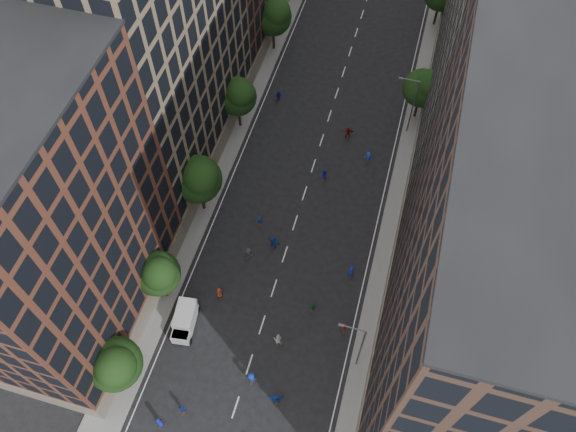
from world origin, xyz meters
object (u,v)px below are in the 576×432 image
(streetlamp_near, at_px, (359,346))
(skater_0, at_px, (159,422))
(cargo_van, at_px, (185,320))
(streetlamp_far, at_px, (412,104))

(streetlamp_near, xyz_separation_m, skater_0, (-16.83, -11.00, -4.33))
(streetlamp_near, bearing_deg, cargo_van, -177.75)
(cargo_van, bearing_deg, streetlamp_far, 54.49)
(streetlamp_near, relative_size, cargo_van, 1.93)
(streetlamp_near, relative_size, skater_0, 5.42)
(streetlamp_far, bearing_deg, cargo_van, -118.34)
(skater_0, bearing_deg, streetlamp_near, -146.17)
(skater_0, bearing_deg, streetlamp_far, -110.27)
(cargo_van, bearing_deg, skater_0, -89.67)
(streetlamp_near, distance_m, cargo_van, 18.61)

